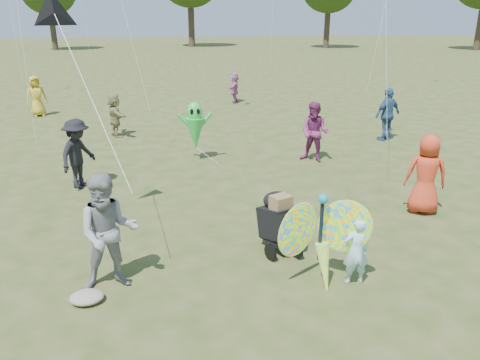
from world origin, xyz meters
The scene contains 15 objects.
ground centered at (0.00, 0.00, 0.00)m, with size 160.00×160.00×0.00m, color #51592B.
child_girl centered at (1.33, -0.64, 0.57)m, with size 0.42×0.27×1.15m, color #ADE0F5.
adult_man centered at (-2.50, -0.15, 0.95)m, with size 0.93×0.72×1.90m, color gray.
grey_bag centered at (-2.86, -0.52, 0.08)m, with size 0.51×0.42×0.16m, color gray.
crowd_a centered at (3.89, 1.86, 0.88)m, with size 0.86×0.56×1.75m, color red.
crowd_b centered at (-3.74, 4.63, 0.87)m, with size 1.12×0.64×1.74m, color black.
crowd_c centered at (5.83, 7.77, 0.89)m, with size 1.05×0.44×1.78m, color #2F5581.
crowd_d centered at (-3.33, 9.72, 0.76)m, with size 1.40×0.45×1.51m, color #938B5B.
crowd_e centered at (2.67, 5.84, 0.87)m, with size 0.84×0.66×1.74m, color #7B2962.
crowd_g centered at (-6.89, 13.75, 0.84)m, with size 0.82×0.53×1.67m, color gold.
crowd_j centered at (1.72, 15.52, 0.73)m, with size 1.35×0.43×1.45m, color #C06EAF.
jogging_stroller centered at (0.39, 0.69, 0.61)m, with size 0.77×1.15×1.09m.
butterfly_kite centered at (0.78, -0.59, 0.78)m, with size 1.74×0.75×1.76m.
delta_kite_rig centered at (-3.34, 2.05, 4.10)m, with size 1.70×2.45×3.01m.
alien_kite centered at (-0.75, 6.42, 0.97)m, with size 1.12×0.69×1.74m.
Camera 1 is at (-1.51, -6.86, 4.14)m, focal length 35.00 mm.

